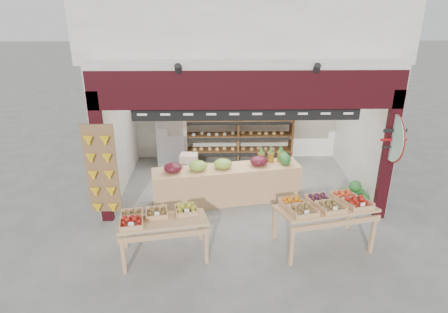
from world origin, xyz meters
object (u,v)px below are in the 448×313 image
at_px(display_table_left, 157,219).
at_px(refrigerator, 172,127).
at_px(cardboard_stack, 198,171).
at_px(display_table_right, 325,206).
at_px(mid_counter, 226,183).
at_px(watermelon_pile, 353,196).
at_px(back_shelving, 238,123).

bearing_deg(display_table_left, refrigerator, 91.96).
distance_m(cardboard_stack, display_table_right, 3.63).
distance_m(refrigerator, display_table_right, 4.90).
relative_size(refrigerator, display_table_left, 1.25).
xyz_separation_m(refrigerator, mid_counter, (1.37, -2.13, -0.56)).
distance_m(cardboard_stack, watermelon_pile, 3.61).
bearing_deg(refrigerator, watermelon_pile, -33.04).
height_order(back_shelving, mid_counter, back_shelving).
bearing_deg(back_shelving, cardboard_stack, -131.47).
relative_size(cardboard_stack, display_table_left, 0.63).
relative_size(mid_counter, watermelon_pile, 4.97).
distance_m(refrigerator, cardboard_stack, 1.51).
height_order(refrigerator, display_table_right, refrigerator).
bearing_deg(display_table_left, display_table_right, 4.01).
xyz_separation_m(cardboard_stack, display_table_left, (-0.57, -2.92, 0.46)).
xyz_separation_m(display_table_left, display_table_right, (2.90, 0.20, 0.10)).
bearing_deg(watermelon_pile, display_table_right, -124.79).
relative_size(back_shelving, display_table_right, 1.61).
bearing_deg(refrigerator, back_shelving, -2.69).
bearing_deg(display_table_right, cardboard_stack, 130.66).
xyz_separation_m(refrigerator, display_table_left, (0.14, -4.04, -0.28)).
relative_size(mid_counter, display_table_left, 2.02).
bearing_deg(cardboard_stack, watermelon_pile, -18.69).
distance_m(back_shelving, watermelon_pile, 3.46).
distance_m(refrigerator, watermelon_pile, 4.78).
bearing_deg(display_table_right, watermelon_pile, 55.21).
xyz_separation_m(cardboard_stack, mid_counter, (0.66, -1.02, 0.18)).
distance_m(display_table_left, watermelon_pile, 4.40).
bearing_deg(refrigerator, mid_counter, -61.54).
distance_m(cardboard_stack, display_table_left, 3.01).
relative_size(back_shelving, refrigerator, 1.44).
bearing_deg(back_shelving, display_table_left, -111.28).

